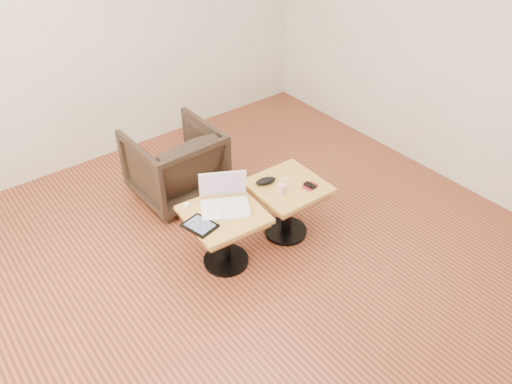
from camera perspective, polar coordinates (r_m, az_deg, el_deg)
room_shell at (r=2.93m, az=-0.87°, el=8.92°), size 4.52×4.52×2.71m
side_table_left at (r=3.63m, az=-3.63°, el=-3.85°), size 0.57×0.57×0.48m
side_table_right at (r=3.89m, az=3.59°, el=-0.60°), size 0.54×0.54×0.48m
laptop at (r=3.58m, az=-3.63°, el=-0.96°), size 0.44×0.41×0.24m
tablet at (r=3.44m, az=-6.43°, el=-3.83°), size 0.22×0.25×0.02m
charging_adapter at (r=3.63m, az=-7.97°, el=-1.49°), size 0.05×0.05×0.02m
glasses_case at (r=3.81m, az=1.11°, el=1.27°), size 0.18×0.11×0.05m
striped_cup at (r=3.70m, az=2.88°, el=0.29°), size 0.07×0.07×0.08m
earbuds_tangle at (r=3.87m, az=3.45°, el=1.48°), size 0.07×0.06×0.01m
phone_on_sleeve at (r=3.81m, az=6.20°, el=0.71°), size 0.12×0.11×0.01m
armchair at (r=4.39m, az=-9.24°, el=3.23°), size 0.71×0.73×0.66m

